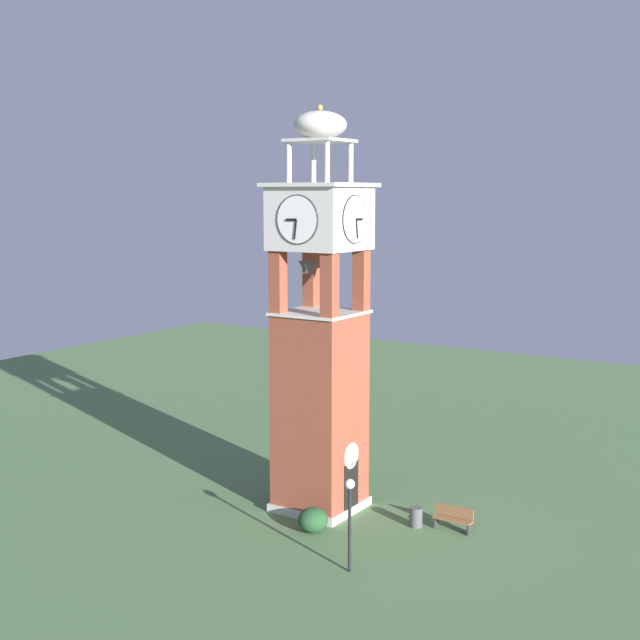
{
  "coord_description": "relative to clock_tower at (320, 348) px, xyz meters",
  "views": [
    {
      "loc": [
        -30.52,
        -19.54,
        13.29
      ],
      "look_at": [
        0.0,
        0.0,
        8.11
      ],
      "focal_mm": 49.74,
      "sensor_mm": 36.0,
      "label": 1
    }
  ],
  "objects": [
    {
      "name": "trash_bin",
      "position": [
        0.29,
        -4.4,
        -6.53
      ],
      "size": [
        0.52,
        0.52,
        0.8
      ],
      "primitive_type": "cylinder",
      "color": "#4C4C51",
      "rests_on": "ground"
    },
    {
      "name": "shrub_near_entry",
      "position": [
        -2.42,
        -1.21,
        -6.44
      ],
      "size": [
        1.2,
        1.2,
        0.99
      ],
      "primitive_type": "ellipsoid",
      "color": "#234C28",
      "rests_on": "ground"
    },
    {
      "name": "clock_tower",
      "position": [
        0.0,
        0.0,
        0.0
      ],
      "size": [
        3.64,
        3.64,
        16.82
      ],
      "color": "brown",
      "rests_on": "ground"
    },
    {
      "name": "ground",
      "position": [
        0.0,
        0.0,
        -6.93
      ],
      "size": [
        80.0,
        80.0,
        0.0
      ],
      "primitive_type": "plane",
      "color": "#517547"
    },
    {
      "name": "park_bench",
      "position": [
        0.77,
        -5.81,
        -6.45
      ],
      "size": [
        0.44,
        1.6,
        0.95
      ],
      "color": "brown",
      "rests_on": "ground"
    },
    {
      "name": "lamp_post",
      "position": [
        -4.82,
        -4.33,
        -4.53
      ],
      "size": [
        0.36,
        0.36,
        3.4
      ],
      "color": "black",
      "rests_on": "ground"
    }
  ]
}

